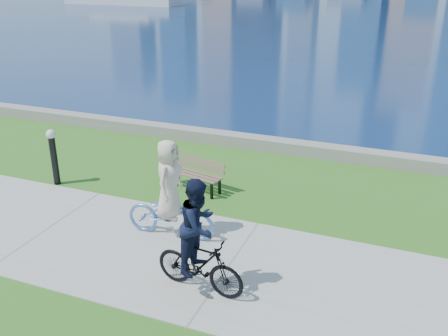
% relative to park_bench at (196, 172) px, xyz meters
% --- Properties ---
extents(ground, '(320.00, 320.00, 0.00)m').
position_rel_park_bench_xyz_m(ground, '(1.95, -2.88, -0.46)').
color(ground, '#255817').
rests_on(ground, ground).
extents(concrete_path, '(80.00, 3.50, 0.02)m').
position_rel_park_bench_xyz_m(concrete_path, '(1.95, -2.88, -0.45)').
color(concrete_path, gray).
rests_on(concrete_path, ground).
extents(seawall, '(90.00, 0.50, 0.35)m').
position_rel_park_bench_xyz_m(seawall, '(1.95, 3.32, -0.28)').
color(seawall, slate).
rests_on(seawall, ground).
extents(bay_water, '(320.00, 131.00, 0.01)m').
position_rel_park_bench_xyz_m(bay_water, '(1.95, 69.12, -0.45)').
color(bay_water, '#0B214A').
rests_on(bay_water, ground).
extents(park_bench, '(1.52, 0.80, 0.75)m').
position_rel_park_bench_xyz_m(park_bench, '(0.00, 0.00, 0.00)').
color(park_bench, black).
rests_on(park_bench, ground).
extents(bollard_lamp, '(0.23, 0.23, 1.42)m').
position_rel_park_bench_xyz_m(bollard_lamp, '(-3.37, -1.01, 0.36)').
color(bollard_lamp, black).
rests_on(bollard_lamp, ground).
extents(cyclist_woman, '(0.77, 1.88, 2.03)m').
position_rel_park_bench_xyz_m(cyclist_woman, '(0.47, -2.25, 0.32)').
color(cyclist_woman, '#4E7EBF').
rests_on(cyclist_woman, ground).
extents(cyclist_man, '(0.68, 1.67, 2.03)m').
position_rel_park_bench_xyz_m(cyclist_man, '(1.76, -3.70, 0.42)').
color(cyclist_man, black).
rests_on(cyclist_man, ground).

